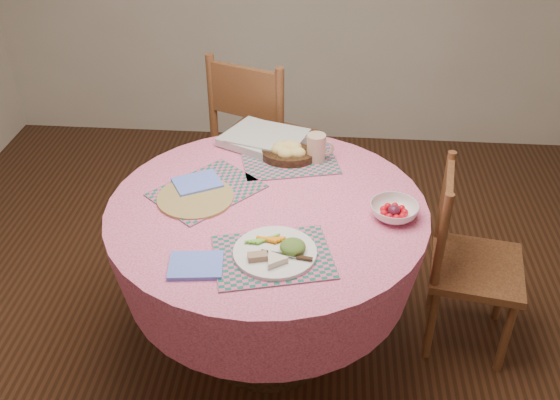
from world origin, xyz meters
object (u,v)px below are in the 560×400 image
(dining_table, at_px, (268,246))
(fruit_bowl, at_px, (394,211))
(chair_right, at_px, (466,259))
(wicker_trivet, at_px, (195,198))
(chair_back, at_px, (260,139))
(dinner_plate, at_px, (277,252))
(bread_bowl, at_px, (288,152))
(latte_mug, at_px, (317,147))

(dining_table, xyz_separation_m, fruit_bowl, (0.48, -0.03, 0.22))
(chair_right, height_order, wicker_trivet, chair_right)
(dining_table, height_order, fruit_bowl, fruit_bowl)
(chair_right, xyz_separation_m, fruit_bowl, (-0.35, -0.16, 0.33))
(wicker_trivet, xyz_separation_m, fruit_bowl, (0.76, -0.06, 0.02))
(chair_back, bearing_deg, dinner_plate, 121.31)
(dining_table, relative_size, wicker_trivet, 4.13)
(dinner_plate, height_order, bread_bowl, bread_bowl)
(chair_right, xyz_separation_m, dinner_plate, (-0.76, -0.43, 0.33))
(chair_right, height_order, latte_mug, latte_mug)
(bread_bowl, distance_m, latte_mug, 0.13)
(chair_right, bearing_deg, dining_table, 108.44)
(latte_mug, bearing_deg, fruit_bowl, -52.66)
(bread_bowl, bearing_deg, fruit_bowl, -43.15)
(wicker_trivet, relative_size, bread_bowl, 1.30)
(dinner_plate, relative_size, fruit_bowl, 1.58)
(wicker_trivet, height_order, bread_bowl, bread_bowl)
(dinner_plate, bearing_deg, wicker_trivet, 136.60)
(fruit_bowl, bearing_deg, chair_back, 121.86)
(latte_mug, bearing_deg, dining_table, -116.29)
(chair_right, bearing_deg, chair_back, 59.02)
(chair_back, bearing_deg, dining_table, 120.39)
(dinner_plate, distance_m, latte_mug, 0.67)
(dining_table, relative_size, fruit_bowl, 6.77)
(dining_table, bearing_deg, fruit_bowl, -4.12)
(wicker_trivet, bearing_deg, chair_back, 80.91)
(bread_bowl, xyz_separation_m, latte_mug, (0.12, -0.00, 0.03))
(dining_table, bearing_deg, chair_back, 98.06)
(wicker_trivet, relative_size, fruit_bowl, 1.64)
(dining_table, bearing_deg, latte_mug, 63.71)
(chair_right, distance_m, chair_back, 1.27)
(dinner_plate, xyz_separation_m, bread_bowl, (-0.01, 0.67, 0.02))
(chair_right, relative_size, chair_back, 0.84)
(chair_right, height_order, chair_back, chair_back)
(wicker_trivet, relative_size, latte_mug, 2.55)
(wicker_trivet, distance_m, bread_bowl, 0.48)
(dining_table, distance_m, chair_right, 0.84)
(wicker_trivet, xyz_separation_m, latte_mug, (0.46, 0.33, 0.06))
(chair_back, height_order, fruit_bowl, chair_back)
(wicker_trivet, bearing_deg, fruit_bowl, -4.47)
(chair_right, relative_size, fruit_bowl, 4.64)
(dining_table, height_order, latte_mug, latte_mug)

